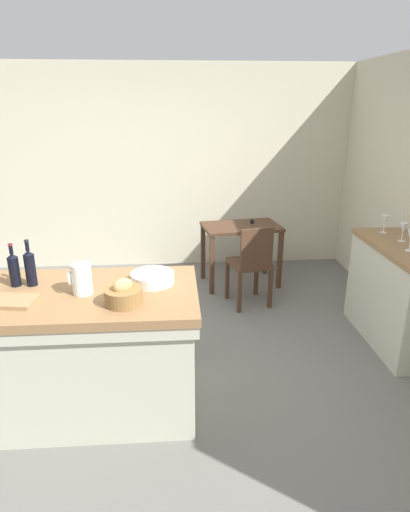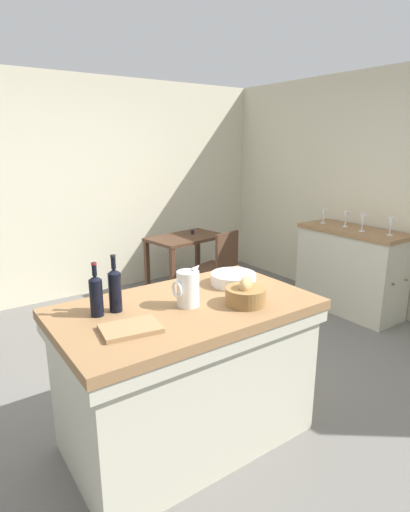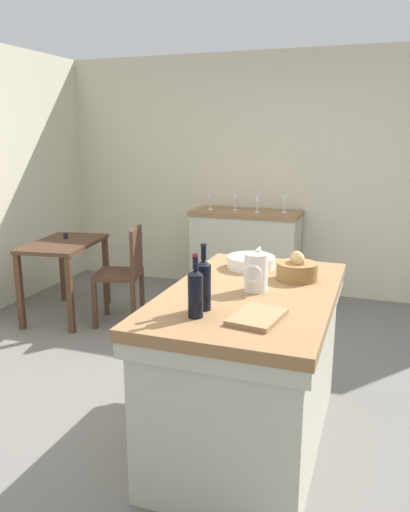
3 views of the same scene
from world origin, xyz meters
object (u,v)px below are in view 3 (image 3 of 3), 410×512
(wooden_chair, at_px, (124,272))
(pitcher, at_px, (256,272))
(wine_bottle_amber, at_px, (195,292))
(island_table, at_px, (250,361))
(wine_glass_middle, at_px, (235,199))
(wash_bowl, at_px, (251,262))
(wine_glass_far_left, at_px, (285,201))
(wine_bottle_dark, at_px, (204,283))
(wine_glass_right, at_px, (210,199))
(wine_glass_left, at_px, (257,201))
(cutting_board, at_px, (257,317))
(writing_desk, at_px, (64,254))
(side_cabinet, at_px, (246,253))
(bread_basket, at_px, (297,270))

(wooden_chair, bearing_deg, pitcher, -131.73)
(pitcher, bearing_deg, wine_bottle_amber, 161.13)
(island_table, bearing_deg, wine_glass_middle, 18.11)
(wash_bowl, relative_size, wine_glass_far_left, 1.70)
(wine_bottle_dark, bearing_deg, wine_glass_far_left, 3.50)
(island_table, height_order, wine_bottle_amber, wine_bottle_amber)
(wine_bottle_amber, xyz_separation_m, wine_glass_right, (3.10, 1.00, 0.02))
(wash_bowl, xyz_separation_m, wine_glass_right, (2.16, 1.02, 0.10))
(wooden_chair, height_order, wine_glass_left, wine_glass_left)
(wooden_chair, xyz_separation_m, cutting_board, (-1.84, -1.71, 0.43))
(wine_glass_left, xyz_separation_m, wine_glass_right, (0.04, 0.54, -0.00))
(pitcher, distance_m, wash_bowl, 0.48)
(island_table, relative_size, pitcher, 6.06)
(writing_desk, bearing_deg, wine_bottle_amber, -132.47)
(wash_bowl, xyz_separation_m, cutting_board, (-0.87, -0.26, -0.03))
(wash_bowl, xyz_separation_m, wine_glass_far_left, (2.19, 0.21, 0.11))
(side_cabinet, height_order, wine_glass_right, wine_glass_right)
(wine_bottle_dark, xyz_separation_m, wine_bottle_amber, (-0.11, 0.00, -0.01))
(wine_bottle_amber, height_order, wine_glass_left, wine_bottle_amber)
(wine_glass_far_left, xyz_separation_m, wine_glass_left, (-0.07, 0.28, -0.00))
(pitcher, xyz_separation_m, cutting_board, (-0.42, -0.11, -0.10))
(wash_bowl, distance_m, wine_glass_right, 2.39)
(island_table, xyz_separation_m, writing_desk, (1.41, 2.21, 0.13))
(wooden_chair, distance_m, wine_glass_right, 1.38)
(wooden_chair, height_order, wine_glass_far_left, wine_glass_far_left)
(bread_basket, height_order, wine_glass_middle, wine_glass_middle)
(wine_glass_left, bearing_deg, wine_glass_right, 86.27)
(writing_desk, bearing_deg, side_cabinet, -50.39)
(cutting_board, xyz_separation_m, wine_glass_left, (3.00, 0.74, 0.13))
(wine_bottle_amber, xyz_separation_m, wine_glass_far_left, (3.13, 0.18, 0.02))
(wine_bottle_dark, distance_m, wine_glass_far_left, 3.02)
(cutting_board, bearing_deg, wine_glass_middle, 18.08)
(wine_glass_left, distance_m, wine_glass_right, 0.54)
(writing_desk, distance_m, pitcher, 2.67)
(island_table, relative_size, side_cabinet, 1.29)
(bread_basket, xyz_separation_m, wine_bottle_dark, (-0.66, 0.34, 0.07))
(side_cabinet, relative_size, wash_bowl, 3.88)
(side_cabinet, relative_size, wine_glass_left, 6.68)
(wooden_chair, relative_size, wine_glass_far_left, 5.10)
(wash_bowl, height_order, wine_glass_middle, wine_glass_middle)
(island_table, distance_m, wine_bottle_dark, 0.69)
(pitcher, relative_size, cutting_board, 0.85)
(wine_glass_far_left, bearing_deg, side_cabinet, 91.89)
(island_table, distance_m, wooden_chair, 2.12)
(wooden_chair, height_order, cutting_board, cutting_board)
(island_table, bearing_deg, wine_glass_far_left, 7.07)
(pitcher, xyz_separation_m, wine_glass_far_left, (2.64, 0.35, 0.04))
(cutting_board, xyz_separation_m, wine_glass_middle, (3.07, 1.00, 0.13))
(wine_bottle_amber, bearing_deg, wooden_chair, 36.87)
(wooden_chair, distance_m, wine_glass_far_left, 1.83)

